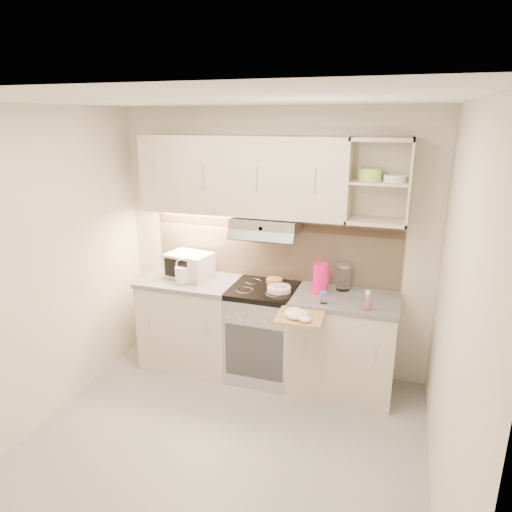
{
  "coord_description": "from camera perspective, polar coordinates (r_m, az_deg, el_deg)",
  "views": [
    {
      "loc": [
        1.16,
        -2.65,
        2.4
      ],
      "look_at": [
        -0.02,
        0.95,
        1.25
      ],
      "focal_mm": 32.0,
      "sensor_mm": 36.0,
      "label": 1
    }
  ],
  "objects": [
    {
      "name": "cutting_board",
      "position": [
        3.7,
        5.53,
        -7.59
      ],
      "size": [
        0.38,
        0.35,
        0.02
      ],
      "primitive_type": "cube",
      "rotation": [
        0.0,
        0.0,
        0.04
      ],
      "color": "tan",
      "rests_on": "base_cabinet_right"
    },
    {
      "name": "base_cabinet_left",
      "position": [
        4.65,
        -8.03,
        -8.32
      ],
      "size": [
        0.9,
        0.6,
        0.86
      ],
      "primitive_type": "cube",
      "color": "beige",
      "rests_on": "ground"
    },
    {
      "name": "pink_pitcher",
      "position": [
        4.08,
        8.06,
        -2.77
      ],
      "size": [
        0.15,
        0.14,
        0.27
      ],
      "rotation": [
        0.0,
        0.0,
        -0.41
      ],
      "color": "#F11264",
      "rests_on": "worktop_right"
    },
    {
      "name": "spice_jar",
      "position": [
        3.89,
        8.49,
        -5.15
      ],
      "size": [
        0.07,
        0.07,
        0.1
      ],
      "rotation": [
        0.0,
        0.0,
        0.04
      ],
      "color": "silver",
      "rests_on": "worktop_right"
    },
    {
      "name": "worktop_left",
      "position": [
        4.48,
        -8.27,
        -3.1
      ],
      "size": [
        0.92,
        0.62,
        0.04
      ],
      "primitive_type": "cube",
      "color": "slate",
      "rests_on": "base_cabinet_left"
    },
    {
      "name": "room_shell",
      "position": [
        3.32,
        -2.71,
        3.46
      ],
      "size": [
        3.04,
        2.84,
        2.52
      ],
      "color": "beige",
      "rests_on": "ground"
    },
    {
      "name": "microwave",
      "position": [
        4.51,
        -8.35,
        -1.1
      ],
      "size": [
        0.46,
        0.37,
        0.23
      ],
      "rotation": [
        0.0,
        0.0,
        -0.18
      ],
      "color": "silver",
      "rests_on": "worktop_left"
    },
    {
      "name": "spray_bottle",
      "position": [
        3.82,
        13.74,
        -5.57
      ],
      "size": [
        0.07,
        0.07,
        0.18
      ],
      "rotation": [
        0.0,
        0.0,
        0.1
      ],
      "color": "pink",
      "rests_on": "worktop_right"
    },
    {
      "name": "plate_stack",
      "position": [
        4.12,
        2.9,
        -4.12
      ],
      "size": [
        0.22,
        0.22,
        0.05
      ],
      "rotation": [
        0.0,
        0.0,
        -0.17
      ],
      "color": "white",
      "rests_on": "electric_range"
    },
    {
      "name": "bread_loaf",
      "position": [
        4.33,
        2.31,
        -3.09
      ],
      "size": [
        0.16,
        0.16,
        0.04
      ],
      "primitive_type": "cylinder",
      "color": "#B87C46",
      "rests_on": "electric_range"
    },
    {
      "name": "ground",
      "position": [
        3.76,
        -4.52,
        -22.79
      ],
      "size": [
        3.0,
        3.0,
        0.0
      ],
      "primitive_type": "plane",
      "color": "#99999C",
      "rests_on": "ground"
    },
    {
      "name": "glass_jar",
      "position": [
        4.18,
        10.87,
        -2.61
      ],
      "size": [
        0.13,
        0.13,
        0.24
      ],
      "rotation": [
        0.0,
        0.0,
        -0.18
      ],
      "color": "silver",
      "rests_on": "worktop_right"
    },
    {
      "name": "base_cabinet_right",
      "position": [
        4.26,
        10.79,
        -10.95
      ],
      "size": [
        0.9,
        0.6,
        0.86
      ],
      "primitive_type": "cube",
      "color": "beige",
      "rests_on": "ground"
    },
    {
      "name": "worktop_right",
      "position": [
        4.07,
        11.13,
        -5.33
      ],
      "size": [
        0.92,
        0.62,
        0.04
      ],
      "primitive_type": "cube",
      "color": "slate",
      "rests_on": "base_cabinet_right"
    },
    {
      "name": "electric_range",
      "position": [
        4.38,
        0.93,
        -9.46
      ],
      "size": [
        0.6,
        0.6,
        0.9
      ],
      "color": "#B7B7BC",
      "rests_on": "ground"
    },
    {
      "name": "watering_can",
      "position": [
        4.38,
        -9.06,
        -2.17
      ],
      "size": [
        0.27,
        0.14,
        0.23
      ],
      "rotation": [
        0.0,
        0.0,
        0.26
      ],
      "color": "white",
      "rests_on": "worktop_left"
    },
    {
      "name": "dish_towel",
      "position": [
        3.64,
        5.42,
        -7.28
      ],
      "size": [
        0.23,
        0.2,
        0.06
      ],
      "primitive_type": null,
      "rotation": [
        0.0,
        0.0,
        0.03
      ],
      "color": "white",
      "rests_on": "cutting_board"
    }
  ]
}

